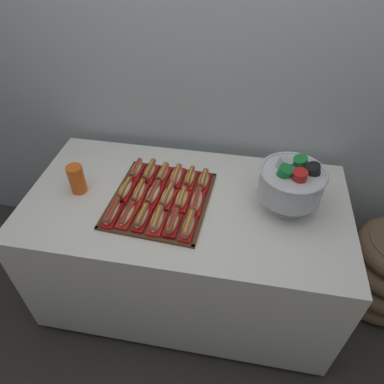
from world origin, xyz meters
name	(u,v)px	position (x,y,z in m)	size (l,w,h in m)	color
ground_plane	(187,287)	(0.00, 0.00, 0.00)	(10.00, 10.00, 0.00)	#38332D
back_wall	(205,61)	(0.00, 0.55, 1.30)	(6.00, 0.10, 2.60)	#B2BCC1
buffet_table	(187,247)	(0.00, 0.00, 0.42)	(1.65, 0.86, 0.80)	white
serving_tray	(160,200)	(-0.13, -0.03, 0.80)	(0.51, 0.55, 0.01)	#56331E
hot_dog_0	(112,212)	(-0.32, -0.18, 0.83)	(0.06, 0.18, 0.06)	#B21414
hot_dog_1	(127,215)	(-0.25, -0.18, 0.83)	(0.07, 0.16, 0.06)	red
hot_dog_2	(142,217)	(-0.18, -0.19, 0.84)	(0.07, 0.16, 0.06)	#B21414
hot_dog_3	(157,220)	(-0.10, -0.19, 0.83)	(0.07, 0.17, 0.06)	red
hot_dog_4	(173,223)	(-0.03, -0.20, 0.83)	(0.06, 0.15, 0.06)	#B21414
hot_dog_5	(188,225)	(0.05, -0.20, 0.84)	(0.07, 0.17, 0.06)	red
hot_dog_6	(125,190)	(-0.31, -0.01, 0.83)	(0.07, 0.17, 0.06)	#B21414
hot_dog_7	(139,192)	(-0.24, -0.02, 0.83)	(0.06, 0.18, 0.06)	red
hot_dog_8	(153,194)	(-0.17, -0.02, 0.83)	(0.08, 0.17, 0.06)	#B21414
hot_dog_9	(167,196)	(-0.09, -0.03, 0.84)	(0.08, 0.18, 0.06)	red
hot_dog_10	(182,199)	(-0.02, -0.03, 0.83)	(0.07, 0.16, 0.06)	red
hot_dog_11	(196,201)	(0.06, -0.04, 0.83)	(0.06, 0.17, 0.06)	red
hot_dog_12	(136,170)	(-0.30, 0.15, 0.84)	(0.06, 0.15, 0.06)	red
hot_dog_13	(149,172)	(-0.23, 0.15, 0.84)	(0.07, 0.17, 0.06)	red
hot_dog_14	(163,174)	(-0.16, 0.14, 0.84)	(0.07, 0.16, 0.06)	red
hot_dog_15	(176,177)	(-0.08, 0.14, 0.83)	(0.07, 0.18, 0.06)	red
hot_dog_16	(190,178)	(-0.01, 0.13, 0.83)	(0.06, 0.16, 0.06)	red
hot_dog_17	(203,181)	(0.07, 0.13, 0.83)	(0.07, 0.16, 0.06)	#B21414
punch_bowl	(291,182)	(0.50, 0.05, 0.96)	(0.31, 0.31, 0.27)	silver
cup_stack	(77,179)	(-0.56, -0.02, 0.88)	(0.08, 0.08, 0.16)	#EA5B19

